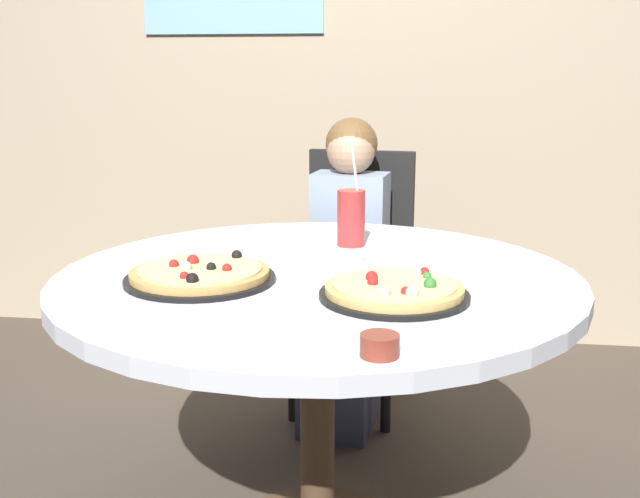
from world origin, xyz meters
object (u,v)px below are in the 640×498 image
(chair_wooden, at_px, (356,265))
(plate_small, at_px, (330,257))
(sauce_bowl, at_px, (380,345))
(diner_child, at_px, (345,290))
(pizza_cheese, at_px, (395,291))
(pizza_veggie, at_px, (200,275))
(dining_table, at_px, (317,307))
(soda_cup, at_px, (351,218))

(chair_wooden, height_order, plate_small, chair_wooden)
(sauce_bowl, height_order, plate_small, sauce_bowl)
(plate_small, bearing_deg, diner_child, 92.16)
(sauce_bowl, bearing_deg, plate_small, 104.18)
(plate_small, bearing_deg, pizza_cheese, -60.98)
(pizza_cheese, xyz_separation_m, plate_small, (-0.18, 0.33, -0.01))
(chair_wooden, distance_m, sauce_bowl, 1.51)
(pizza_veggie, height_order, pizza_cheese, same)
(pizza_veggie, height_order, plate_small, pizza_veggie)
(dining_table, xyz_separation_m, plate_small, (0.01, 0.15, 0.09))
(dining_table, xyz_separation_m, soda_cup, (0.05, 0.32, 0.17))
(soda_cup, height_order, sauce_bowl, soda_cup)
(soda_cup, bearing_deg, chair_wooden, 93.80)
(chair_wooden, relative_size, sauce_bowl, 13.57)
(plate_small, bearing_deg, chair_wooden, 90.21)
(soda_cup, relative_size, plate_small, 1.71)
(soda_cup, bearing_deg, pizza_veggie, -126.55)
(pizza_cheese, xyz_separation_m, sauce_bowl, (-0.01, -0.35, 0.00))
(pizza_cheese, bearing_deg, sauce_bowl, -91.90)
(pizza_cheese, bearing_deg, chair_wooden, 99.43)
(diner_child, bearing_deg, soda_cup, -82.08)
(chair_wooden, distance_m, diner_child, 0.19)
(diner_child, relative_size, soda_cup, 3.52)
(pizza_veggie, distance_m, pizza_cheese, 0.47)
(dining_table, xyz_separation_m, pizza_cheese, (0.20, -0.19, 0.11))
(diner_child, height_order, soda_cup, diner_child)
(dining_table, xyz_separation_m, chair_wooden, (0.01, 0.94, -0.13))
(pizza_veggie, bearing_deg, diner_child, 73.63)
(chair_wooden, distance_m, soda_cup, 0.70)
(pizza_cheese, bearing_deg, pizza_veggie, 171.05)
(pizza_veggie, relative_size, pizza_cheese, 1.08)
(diner_child, xyz_separation_m, plate_small, (0.02, -0.61, 0.27))
(pizza_veggie, relative_size, plate_small, 1.99)
(diner_child, bearing_deg, pizza_veggie, -106.37)
(sauce_bowl, relative_size, plate_small, 0.39)
(chair_wooden, relative_size, soda_cup, 3.09)
(dining_table, height_order, chair_wooden, chair_wooden)
(pizza_veggie, height_order, sauce_bowl, pizza_veggie)
(pizza_cheese, distance_m, soda_cup, 0.53)
(pizza_veggie, height_order, soda_cup, soda_cup)
(sauce_bowl, bearing_deg, chair_wooden, 96.77)
(diner_child, distance_m, pizza_cheese, 1.01)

